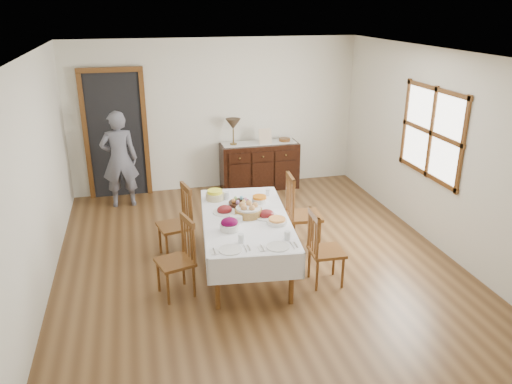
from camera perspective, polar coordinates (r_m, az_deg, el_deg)
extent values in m
plane|color=brown|center=(6.46, 0.21, -8.21)|extent=(6.00, 6.00, 0.00)
cube|color=white|center=(5.67, 0.25, 15.41)|extent=(5.00, 6.00, 0.02)
cube|color=silver|center=(8.78, -4.60, 8.72)|extent=(5.00, 0.02, 2.60)
cube|color=silver|center=(3.38, 13.05, -12.78)|extent=(5.00, 0.02, 2.60)
cube|color=silver|center=(5.88, -24.11, 0.76)|extent=(0.02, 6.00, 2.60)
cube|color=silver|center=(6.95, 20.69, 4.17)|extent=(0.02, 6.00, 2.60)
cube|color=white|center=(7.14, 19.50, 6.40)|extent=(0.02, 1.30, 1.10)
cube|color=#5C3616|center=(7.13, 19.41, 6.40)|extent=(0.03, 1.46, 1.26)
cube|color=black|center=(8.69, -15.68, 6.20)|extent=(0.90, 0.06, 2.10)
cube|color=#5C3616|center=(8.67, -15.69, 6.17)|extent=(1.04, 0.08, 2.18)
cube|color=white|center=(6.08, -1.18, -3.04)|extent=(1.21, 2.08, 0.04)
cylinder|color=#5C3616|center=(5.46, -4.44, -10.34)|extent=(0.06, 0.06, 0.64)
cylinder|color=#5C3616|center=(5.54, 4.08, -9.78)|extent=(0.06, 0.06, 0.64)
cylinder|color=#5C3616|center=(6.98, -5.26, -3.06)|extent=(0.06, 0.06, 0.64)
cylinder|color=#5C3616|center=(7.05, 1.35, -2.73)|extent=(0.06, 0.06, 0.64)
cube|color=white|center=(6.10, -5.91, -4.44)|extent=(0.25, 2.01, 0.31)
cube|color=white|center=(6.20, 3.49, -3.93)|extent=(0.25, 2.01, 0.31)
cube|color=white|center=(5.25, 0.06, -8.80)|extent=(1.03, 0.14, 0.31)
cube|color=white|center=(7.05, -2.07, -0.77)|extent=(1.03, 0.14, 0.31)
cube|color=#5C3616|center=(5.72, -9.24, -7.93)|extent=(0.47, 0.47, 0.04)
cylinder|color=#5C3616|center=(5.91, -11.09, -9.44)|extent=(0.03, 0.03, 0.39)
cylinder|color=#5C3616|center=(5.66, -10.02, -10.85)|extent=(0.03, 0.03, 0.39)
cylinder|color=#5C3616|center=(6.00, -8.28, -8.77)|extent=(0.03, 0.03, 0.39)
cylinder|color=#5C3616|center=(5.75, -7.09, -10.11)|extent=(0.03, 0.03, 0.39)
cylinder|color=#5C3616|center=(5.80, -8.39, -4.65)|extent=(0.04, 0.04, 0.51)
cylinder|color=#5C3616|center=(5.52, -7.10, -5.93)|extent=(0.04, 0.04, 0.51)
cube|color=#5C3616|center=(5.57, -7.87, -3.26)|extent=(0.14, 0.36, 0.07)
cylinder|color=#5C3616|center=(5.74, -8.07, -5.12)|extent=(0.02, 0.02, 0.42)
cylinder|color=#5C3616|center=(5.67, -7.75, -5.44)|extent=(0.02, 0.02, 0.42)
cylinder|color=#5C3616|center=(5.60, -7.43, -5.77)|extent=(0.02, 0.02, 0.42)
cube|color=#5C3616|center=(6.55, -9.30, -3.87)|extent=(0.48, 0.48, 0.04)
cylinder|color=#5C3616|center=(6.75, -10.92, -5.31)|extent=(0.03, 0.03, 0.41)
cylinder|color=#5C3616|center=(6.47, -10.12, -6.47)|extent=(0.03, 0.03, 0.41)
cylinder|color=#5C3616|center=(6.83, -8.31, -4.82)|extent=(0.03, 0.03, 0.41)
cylinder|color=#5C3616|center=(6.55, -7.41, -5.94)|extent=(0.03, 0.03, 0.41)
cylinder|color=#5C3616|center=(6.65, -8.39, -0.95)|extent=(0.04, 0.04, 0.53)
cylinder|color=#5C3616|center=(6.34, -7.42, -1.98)|extent=(0.04, 0.04, 0.53)
cube|color=#5C3616|center=(6.41, -8.02, 0.43)|extent=(0.12, 0.38, 0.08)
cylinder|color=#5C3616|center=(6.58, -8.15, -1.35)|extent=(0.02, 0.02, 0.44)
cylinder|color=#5C3616|center=(6.50, -7.91, -1.61)|extent=(0.02, 0.02, 0.44)
cylinder|color=#5C3616|center=(6.43, -7.66, -1.87)|extent=(0.02, 0.02, 0.44)
cube|color=#5C3616|center=(5.93, 8.07, -6.75)|extent=(0.40, 0.40, 0.04)
cylinder|color=#5C3616|center=(5.95, 9.88, -9.10)|extent=(0.03, 0.03, 0.39)
cylinder|color=#5C3616|center=(6.21, 8.88, -7.72)|extent=(0.03, 0.03, 0.39)
cylinder|color=#5C3616|center=(5.86, 7.00, -9.47)|extent=(0.03, 0.03, 0.39)
cylinder|color=#5C3616|center=(6.11, 6.10, -8.04)|extent=(0.03, 0.03, 0.39)
cylinder|color=#5C3616|center=(5.62, 7.06, -5.38)|extent=(0.04, 0.04, 0.51)
cylinder|color=#5C3616|center=(5.90, 6.08, -4.00)|extent=(0.04, 0.04, 0.51)
cube|color=#5C3616|center=(5.67, 6.65, -2.67)|extent=(0.05, 0.37, 0.07)
cylinder|color=#5C3616|center=(5.70, 6.80, -5.19)|extent=(0.02, 0.02, 0.42)
cylinder|color=#5C3616|center=(5.77, 6.55, -4.84)|extent=(0.02, 0.02, 0.42)
cylinder|color=#5C3616|center=(5.84, 6.31, -4.50)|extent=(0.02, 0.02, 0.42)
cube|color=#5C3616|center=(6.71, 5.51, -2.72)|extent=(0.47, 0.47, 0.04)
cylinder|color=#5C3616|center=(6.70, 7.26, -5.12)|extent=(0.04, 0.04, 0.45)
cylinder|color=#5C3616|center=(7.00, 6.50, -3.88)|extent=(0.04, 0.04, 0.45)
cylinder|color=#5C3616|center=(6.62, 4.32, -5.35)|extent=(0.04, 0.04, 0.45)
cylinder|color=#5C3616|center=(6.92, 3.68, -4.08)|extent=(0.04, 0.04, 0.45)
cylinder|color=#5C3616|center=(6.38, 4.28, -1.11)|extent=(0.04, 0.04, 0.58)
cylinder|color=#5C3616|center=(6.72, 3.59, 0.06)|extent=(0.04, 0.04, 0.58)
cube|color=#5C3616|center=(6.47, 3.98, 1.54)|extent=(0.08, 0.42, 0.08)
cylinder|color=#5C3616|center=(6.48, 4.10, -0.98)|extent=(0.02, 0.02, 0.48)
cylinder|color=#5C3616|center=(6.56, 3.92, -0.68)|extent=(0.02, 0.02, 0.48)
cylinder|color=#5C3616|center=(6.65, 3.75, -0.39)|extent=(0.02, 0.02, 0.48)
cube|color=black|center=(8.88, 0.39, 3.00)|extent=(1.37, 0.46, 0.82)
cube|color=black|center=(8.50, -1.90, 3.89)|extent=(0.38, 0.02, 0.16)
sphere|color=brown|center=(8.48, -1.87, 3.85)|extent=(0.03, 0.03, 0.03)
cube|color=black|center=(8.59, 0.79, 4.09)|extent=(0.38, 0.02, 0.16)
sphere|color=brown|center=(8.57, 0.82, 4.05)|extent=(0.03, 0.03, 0.03)
cube|color=black|center=(8.70, 3.41, 4.27)|extent=(0.38, 0.02, 0.16)
sphere|color=brown|center=(8.68, 3.45, 4.23)|extent=(0.03, 0.03, 0.03)
imported|color=slate|center=(8.26, -15.37, 3.96)|extent=(0.53, 0.35, 1.68)
cylinder|color=olive|center=(6.09, -0.88, -2.33)|extent=(0.33, 0.33, 0.09)
cylinder|color=silver|center=(6.06, -0.88, -1.84)|extent=(0.30, 0.30, 0.02)
sphere|color=tan|center=(6.07, -0.11, -1.51)|extent=(0.08, 0.08, 0.08)
sphere|color=tan|center=(6.13, -0.82, -1.28)|extent=(0.08, 0.08, 0.08)
sphere|color=tan|center=(6.08, -1.61, -1.47)|extent=(0.08, 0.08, 0.08)
sphere|color=tan|center=(5.99, -1.41, -1.81)|extent=(0.08, 0.08, 0.08)
sphere|color=tan|center=(5.99, -0.47, -1.84)|extent=(0.08, 0.08, 0.08)
cylinder|color=black|center=(6.39, -1.88, -1.36)|extent=(0.28, 0.28, 0.05)
ellipsoid|color=pink|center=(6.38, -1.20, -0.87)|extent=(0.05, 0.05, 0.06)
ellipsoid|color=#74CCFA|center=(6.44, -1.67, -0.69)|extent=(0.05, 0.05, 0.06)
ellipsoid|color=#90D26C|center=(6.42, -2.36, -0.75)|extent=(0.05, 0.05, 0.06)
ellipsoid|color=#F29D47|center=(6.35, -2.58, -1.00)|extent=(0.05, 0.05, 0.06)
ellipsoid|color=#C180D2|center=(6.30, -2.11, -1.19)|extent=(0.05, 0.05, 0.06)
ellipsoid|color=#E8C156|center=(6.32, -1.41, -1.13)|extent=(0.05, 0.05, 0.06)
cylinder|color=silver|center=(6.20, -3.61, -2.30)|extent=(0.30, 0.30, 0.02)
ellipsoid|color=maroon|center=(6.19, -3.61, -2.04)|extent=(0.19, 0.16, 0.11)
cylinder|color=silver|center=(6.07, 1.17, -2.80)|extent=(0.29, 0.29, 0.01)
ellipsoid|color=maroon|center=(6.06, 1.17, -2.54)|extent=(0.19, 0.16, 0.11)
cylinder|color=silver|center=(5.72, -3.05, -4.01)|extent=(0.22, 0.22, 0.07)
ellipsoid|color=#560231|center=(5.70, -3.06, -3.48)|extent=(0.20, 0.17, 0.11)
cylinder|color=silver|center=(6.48, 0.40, -0.97)|extent=(0.19, 0.19, 0.06)
cylinder|color=orange|center=(6.47, 0.40, -0.59)|extent=(0.18, 0.18, 0.03)
cylinder|color=#C9BC8A|center=(6.60, -4.71, -0.49)|extent=(0.24, 0.24, 0.09)
cylinder|color=#FCFD32|center=(6.58, -4.73, 0.05)|extent=(0.20, 0.20, 0.04)
cylinder|color=silver|center=(5.89, 2.42, -3.43)|extent=(0.24, 0.24, 0.04)
cylinder|color=#EF9946|center=(5.87, 2.42, -3.12)|extent=(0.20, 0.20, 0.02)
cube|color=silver|center=(5.94, -2.32, -3.06)|extent=(0.15, 0.11, 0.07)
cylinder|color=silver|center=(5.29, -2.95, -6.61)|extent=(0.25, 0.25, 0.01)
cube|color=silver|center=(5.26, -4.78, -6.83)|extent=(0.09, 0.13, 0.01)
cube|color=silver|center=(5.26, -4.78, -6.77)|extent=(0.03, 0.16, 0.01)
cube|color=silver|center=(5.32, -1.25, -6.45)|extent=(0.03, 0.18, 0.01)
cube|color=silver|center=(5.33, -0.82, -6.41)|extent=(0.03, 0.14, 0.01)
cylinder|color=white|center=(5.43, -1.70, -5.32)|extent=(0.07, 0.07, 0.10)
cylinder|color=silver|center=(5.35, 2.52, -6.25)|extent=(0.25, 0.25, 0.01)
cube|color=silver|center=(5.31, 0.75, -6.49)|extent=(0.09, 0.13, 0.01)
cube|color=silver|center=(5.31, 0.75, -6.43)|extent=(0.03, 0.16, 0.01)
cube|color=silver|center=(5.39, 4.16, -6.09)|extent=(0.03, 0.18, 0.01)
cube|color=silver|center=(5.41, 4.57, -6.04)|extent=(0.03, 0.14, 0.01)
cylinder|color=white|center=(5.50, 3.59, -4.98)|extent=(0.07, 0.07, 0.10)
cylinder|color=white|center=(6.59, -3.36, -0.43)|extent=(0.07, 0.07, 0.11)
cylinder|color=white|center=(6.72, 1.38, -0.03)|extent=(0.06, 0.06, 0.09)
cube|color=silver|center=(8.80, 0.35, 5.64)|extent=(1.30, 0.35, 0.01)
cylinder|color=brown|center=(8.69, -2.59, 5.49)|extent=(0.12, 0.12, 0.03)
cylinder|color=brown|center=(8.65, -2.61, 6.39)|extent=(0.02, 0.02, 0.25)
cone|color=#423323|center=(8.60, -2.63, 7.77)|extent=(0.26, 0.26, 0.18)
cube|color=#CBB295|center=(8.68, 1.06, 6.35)|extent=(0.22, 0.08, 0.28)
cylinder|color=#5C3616|center=(8.91, 3.28, 5.97)|extent=(0.20, 0.20, 0.06)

